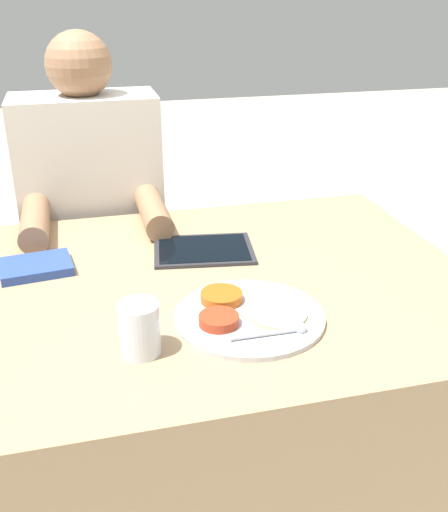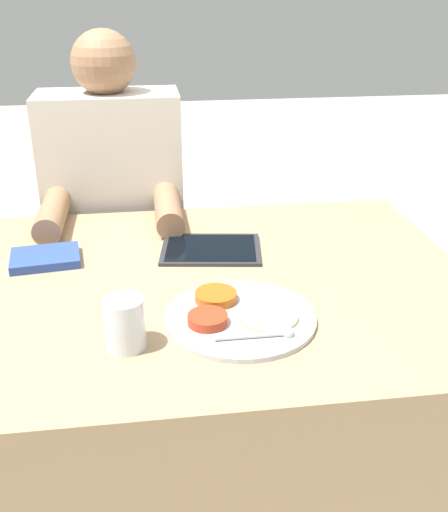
# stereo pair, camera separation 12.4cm
# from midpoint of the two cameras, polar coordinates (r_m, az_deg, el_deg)

# --- Properties ---
(dining_table) EXTENTS (1.21, 0.87, 0.74)m
(dining_table) POSITION_cam_midpoint_polar(r_m,az_deg,el_deg) (1.48, -0.33, -15.21)
(dining_table) COLOR #9E7F5B
(dining_table) RESTS_ON ground_plane
(thali_tray) EXTENTS (0.28, 0.28, 0.03)m
(thali_tray) POSITION_cam_midpoint_polar(r_m,az_deg,el_deg) (1.13, 4.43, -5.79)
(thali_tray) COLOR #B7BABF
(thali_tray) RESTS_ON dining_table
(red_notebook) EXTENTS (0.16, 0.13, 0.02)m
(red_notebook) POSITION_cam_midpoint_polar(r_m,az_deg,el_deg) (1.39, -14.24, -0.29)
(red_notebook) COLOR silver
(red_notebook) RESTS_ON dining_table
(tablet_device) EXTENTS (0.25, 0.20, 0.01)m
(tablet_device) POSITION_cam_midpoint_polar(r_m,az_deg,el_deg) (1.41, 1.27, 0.60)
(tablet_device) COLOR #28282D
(tablet_device) RESTS_ON dining_table
(person_diner) EXTENTS (0.39, 0.46, 1.20)m
(person_diner) POSITION_cam_midpoint_polar(r_m,az_deg,el_deg) (1.84, -8.11, 0.44)
(person_diner) COLOR black
(person_diner) RESTS_ON ground_plane
(drinking_glass) EXTENTS (0.07, 0.07, 0.09)m
(drinking_glass) POSITION_cam_midpoint_polar(r_m,az_deg,el_deg) (1.04, -6.06, -6.48)
(drinking_glass) COLOR silver
(drinking_glass) RESTS_ON dining_table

